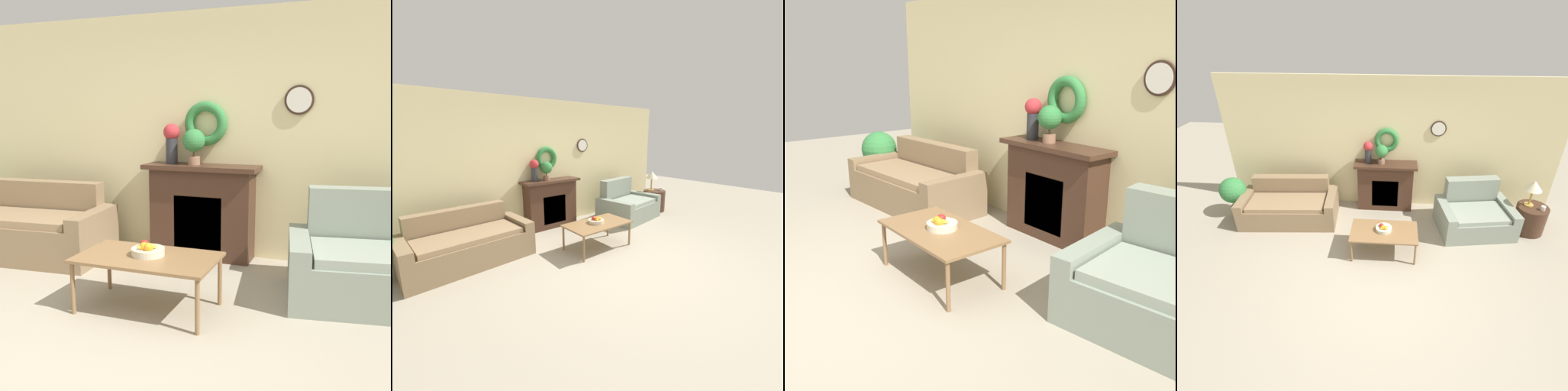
% 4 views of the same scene
% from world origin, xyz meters
% --- Properties ---
extents(ground_plane, '(16.00, 16.00, 0.00)m').
position_xyz_m(ground_plane, '(0.00, 0.00, 0.00)').
color(ground_plane, '#9E937F').
extents(wall_back, '(6.80, 0.17, 2.70)m').
position_xyz_m(wall_back, '(0.00, 2.64, 1.35)').
color(wall_back, beige).
rests_on(wall_back, ground_plane).
extents(fireplace, '(1.27, 0.41, 1.04)m').
position_xyz_m(fireplace, '(-0.06, 2.43, 0.53)').
color(fireplace, '#42281C').
rests_on(fireplace, ground_plane).
extents(couch_left, '(1.94, 1.03, 0.81)m').
position_xyz_m(couch_left, '(-1.96, 1.84, 0.29)').
color(couch_left, '#846B4C').
rests_on(couch_left, ground_plane).
extents(loveseat_right, '(1.49, 1.17, 0.93)m').
position_xyz_m(loveseat_right, '(1.68, 1.80, 0.31)').
color(loveseat_right, gray).
rests_on(loveseat_right, ground_plane).
extents(coffee_table, '(1.14, 0.65, 0.46)m').
position_xyz_m(coffee_table, '(-0.02, 0.95, 0.42)').
color(coffee_table, olive).
rests_on(coffee_table, ground_plane).
extents(fruit_bowl, '(0.27, 0.27, 0.12)m').
position_xyz_m(fruit_bowl, '(-0.03, 0.97, 0.50)').
color(fruit_bowl, beige).
rests_on(fruit_bowl, coffee_table).
extents(vase_on_mantel_left, '(0.18, 0.18, 0.44)m').
position_xyz_m(vase_on_mantel_left, '(-0.42, 2.44, 1.30)').
color(vase_on_mantel_left, '#2D2D33').
rests_on(vase_on_mantel_left, fireplace).
extents(potted_plant_on_mantel, '(0.25, 0.25, 0.39)m').
position_xyz_m(potted_plant_on_mantel, '(-0.15, 2.42, 1.29)').
color(potted_plant_on_mantel, '#8E664C').
rests_on(potted_plant_on_mantel, fireplace).
extents(potted_plant_floor_by_couch, '(0.52, 0.52, 0.85)m').
position_xyz_m(potted_plant_floor_by_couch, '(-3.12, 1.90, 0.55)').
color(potted_plant_floor_by_couch, '#8E664C').
rests_on(potted_plant_floor_by_couch, ground_plane).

